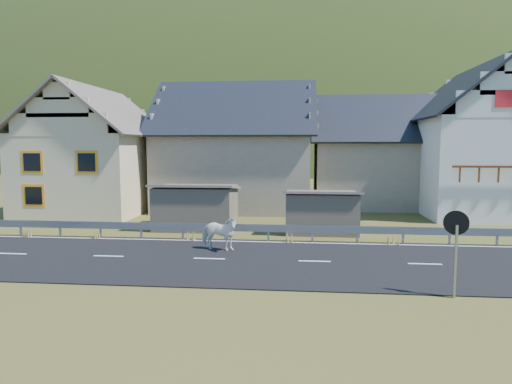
# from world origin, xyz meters

# --- Properties ---
(ground) EXTENTS (160.00, 160.00, 0.00)m
(ground) POSITION_xyz_m (0.00, 0.00, 0.00)
(ground) COLOR #444A1D
(ground) RESTS_ON ground
(road) EXTENTS (60.00, 7.00, 0.04)m
(road) POSITION_xyz_m (0.00, 0.00, 0.02)
(road) COLOR black
(road) RESTS_ON ground
(lane_markings) EXTENTS (60.00, 6.60, 0.01)m
(lane_markings) POSITION_xyz_m (0.00, 0.00, 0.04)
(lane_markings) COLOR silver
(lane_markings) RESTS_ON road
(guardrail) EXTENTS (28.10, 0.09, 0.75)m
(guardrail) POSITION_xyz_m (-0.00, 3.68, 0.56)
(guardrail) COLOR #93969B
(guardrail) RESTS_ON ground
(shed_left) EXTENTS (4.30, 3.30, 2.40)m
(shed_left) POSITION_xyz_m (-2.00, 6.50, 1.10)
(shed_left) COLOR #685C4B
(shed_left) RESTS_ON ground
(shed_right) EXTENTS (3.80, 2.90, 2.20)m
(shed_right) POSITION_xyz_m (4.50, 6.00, 1.00)
(shed_right) COLOR #685C4B
(shed_right) RESTS_ON ground
(house_cream) EXTENTS (7.80, 9.80, 8.30)m
(house_cream) POSITION_xyz_m (-10.00, 12.00, 4.36)
(house_cream) COLOR beige
(house_cream) RESTS_ON ground
(house_stone_a) EXTENTS (10.80, 9.80, 8.90)m
(house_stone_a) POSITION_xyz_m (-1.00, 15.00, 4.63)
(house_stone_a) COLOR gray
(house_stone_a) RESTS_ON ground
(house_stone_b) EXTENTS (9.80, 8.80, 8.10)m
(house_stone_b) POSITION_xyz_m (9.00, 17.00, 4.24)
(house_stone_b) COLOR gray
(house_stone_b) RESTS_ON ground
(house_white) EXTENTS (8.80, 10.80, 9.70)m
(house_white) POSITION_xyz_m (15.00, 14.00, 5.06)
(house_white) COLOR silver
(house_white) RESTS_ON ground
(mountain) EXTENTS (440.00, 280.00, 260.00)m
(mountain) POSITION_xyz_m (5.00, 180.00, -20.00)
(mountain) COLOR #213713
(mountain) RESTS_ON ground
(conifer_patch) EXTENTS (76.00, 50.00, 28.00)m
(conifer_patch) POSITION_xyz_m (-55.00, 110.00, 6.00)
(conifer_patch) COLOR black
(conifer_patch) RESTS_ON ground
(horse) EXTENTS (1.17, 1.84, 1.44)m
(horse) POSITION_xyz_m (0.11, 1.44, 0.76)
(horse) COLOR white
(horse) RESTS_ON road
(traffic_mirror) EXTENTS (0.67, 0.31, 2.52)m
(traffic_mirror) POSITION_xyz_m (7.86, -3.53, 1.85)
(traffic_mirror) COLOR #93969B
(traffic_mirror) RESTS_ON ground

